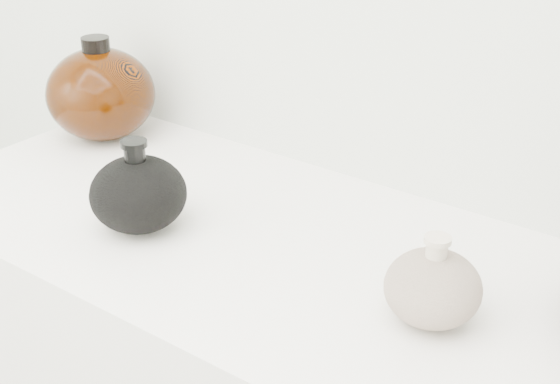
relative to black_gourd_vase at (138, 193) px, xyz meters
The scene contains 3 objects.
black_gourd_vase is the anchor object (origin of this frame).
cream_gourd_vase 0.44m from the black_gourd_vase, ahead, with size 0.15×0.15×0.11m.
left_round_pot 0.36m from the black_gourd_vase, 145.63° to the left, with size 0.26×0.26×0.19m.
Camera 1 is at (0.55, 0.20, 1.45)m, focal length 50.00 mm.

